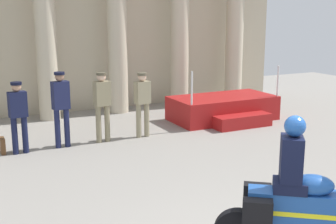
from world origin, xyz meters
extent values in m
cube|color=#B6AB91|center=(-0.80, 10.29, 2.86)|extent=(16.91, 0.30, 5.72)
cylinder|color=beige|center=(-0.80, 9.39, 2.51)|extent=(0.61, 0.61, 5.01)
cylinder|color=beige|center=(1.37, 9.39, 2.51)|extent=(0.61, 0.61, 5.01)
cylinder|color=beige|center=(3.53, 9.39, 2.51)|extent=(0.61, 0.61, 5.01)
cylinder|color=beige|center=(5.70, 9.39, 2.51)|extent=(0.61, 0.61, 5.01)
cube|color=#A51919|center=(3.74, 7.05, 0.35)|extent=(3.03, 1.54, 0.70)
cube|color=#A51919|center=(3.74, 6.02, 0.17)|extent=(1.66, 0.50, 0.35)
cylinder|color=silver|center=(2.31, 6.35, 1.15)|extent=(0.05, 0.05, 0.90)
cylinder|color=silver|center=(5.18, 6.35, 1.15)|extent=(0.05, 0.05, 0.90)
cylinder|color=#141938|center=(-2.22, 6.30, 0.42)|extent=(0.13, 0.13, 0.84)
cylinder|color=#141938|center=(-2.00, 6.30, 0.42)|extent=(0.13, 0.13, 0.84)
cube|color=#141938|center=(-2.11, 6.30, 1.12)|extent=(0.41, 0.27, 0.57)
sphere|color=tan|center=(-2.11, 6.30, 1.51)|extent=(0.21, 0.21, 0.21)
cylinder|color=black|center=(-2.11, 6.30, 1.59)|extent=(0.24, 0.24, 0.06)
cylinder|color=#191E42|center=(-1.26, 6.35, 0.46)|extent=(0.13, 0.13, 0.92)
cylinder|color=#191E42|center=(-1.04, 6.35, 0.46)|extent=(0.13, 0.13, 0.92)
cube|color=#191E42|center=(-1.15, 6.35, 1.24)|extent=(0.41, 0.27, 0.64)
sphere|color=#997056|center=(-1.15, 6.35, 1.67)|extent=(0.21, 0.21, 0.21)
cylinder|color=black|center=(-1.15, 6.35, 1.75)|extent=(0.24, 0.24, 0.06)
cylinder|color=#847A5B|center=(-0.27, 6.35, 0.45)|extent=(0.13, 0.13, 0.90)
cylinder|color=#847A5B|center=(-0.05, 6.35, 0.45)|extent=(0.13, 0.13, 0.90)
cube|color=#847A5B|center=(-0.16, 6.35, 1.20)|extent=(0.41, 0.27, 0.59)
sphere|color=beige|center=(-0.16, 6.35, 1.60)|extent=(0.21, 0.21, 0.21)
cylinder|color=#4F4937|center=(-0.16, 6.35, 1.68)|extent=(0.24, 0.24, 0.06)
cylinder|color=gray|center=(0.78, 6.35, 0.43)|extent=(0.13, 0.13, 0.86)
cylinder|color=gray|center=(1.00, 6.35, 0.43)|extent=(0.13, 0.13, 0.86)
cube|color=gray|center=(0.89, 6.35, 1.15)|extent=(0.41, 0.27, 0.56)
sphere|color=beige|center=(0.89, 6.35, 1.53)|extent=(0.21, 0.21, 0.21)
cylinder|color=brown|center=(0.89, 6.35, 1.61)|extent=(0.24, 0.24, 0.06)
cube|color=#1E4C99|center=(0.33, 0.10, 0.72)|extent=(1.18, 1.00, 0.44)
ellipsoid|color=#1E4C99|center=(0.45, 0.01, 1.04)|extent=(0.61, 0.57, 0.26)
cube|color=yellow|center=(0.33, 0.10, 0.70)|extent=(1.21, 1.02, 0.06)
cube|color=black|center=(0.09, 0.61, 0.72)|extent=(0.40, 0.36, 0.36)
cube|color=black|center=(-0.23, 0.19, 0.72)|extent=(0.40, 0.36, 0.36)
cube|color=black|center=(0.23, 0.17, 1.01)|extent=(0.52, 0.51, 0.14)
cube|color=black|center=(0.23, 0.17, 1.36)|extent=(0.42, 0.44, 0.56)
sphere|color=#1E4C99|center=(0.25, 0.16, 1.77)|extent=(0.26, 0.26, 0.26)
cube|color=brown|center=(-2.47, 6.47, 0.18)|extent=(0.10, 0.32, 0.36)
camera|label=1|loc=(-3.42, -3.83, 3.10)|focal=48.02mm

